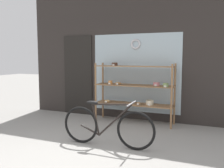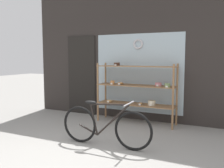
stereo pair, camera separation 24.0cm
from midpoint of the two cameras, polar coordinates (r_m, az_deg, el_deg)
name	(u,v)px [view 1 (the left image)]	position (r m, az deg, el deg)	size (l,w,h in m)	color
ground_plane	(66,160)	(3.98, -12.34, -16.69)	(30.00, 30.00, 0.00)	gray
storefront_facade	(127,44)	(6.23, 2.42, 9.11)	(5.50, 0.13, 3.82)	#2D2826
display_case	(135,87)	(5.81, 3.99, -0.72)	(1.84, 0.45, 1.41)	#8E6642
bicycle	(107,126)	(4.35, -2.81, -9.60)	(1.68, 0.46, 0.79)	black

